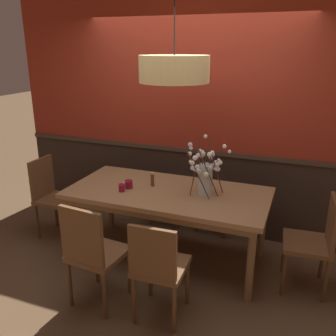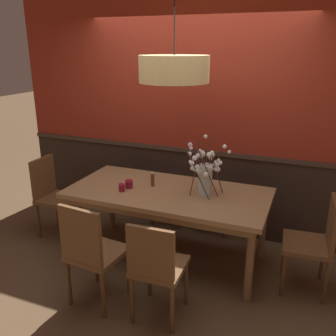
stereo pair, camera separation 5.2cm
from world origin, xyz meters
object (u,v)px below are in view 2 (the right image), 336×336
object	(u,v)px
condiment_bottle	(153,179)
dining_table	(168,198)
chair_head_east_end	(316,240)
chair_near_side_left	(91,250)
chair_far_side_left	(171,183)
chair_far_side_right	(219,188)
chair_head_west_end	(53,193)
pendant_lamp	(174,69)
chair_near_side_right	(156,265)
candle_holder_nearer_edge	(122,187)
vase_with_blossoms	(205,175)
candle_holder_nearer_center	(129,184)

from	to	relation	value
condiment_bottle	dining_table	bearing A→B (deg)	-18.39
condiment_bottle	chair_head_east_end	bearing A→B (deg)	-2.17
chair_near_side_left	condiment_bottle	size ratio (longest dim) A/B	6.48
chair_far_side_left	chair_far_side_right	bearing A→B (deg)	2.60
dining_table	chair_head_west_end	size ratio (longest dim) A/B	2.15
dining_table	chair_far_side_left	size ratio (longest dim) A/B	2.29
chair_head_east_end	pendant_lamp	size ratio (longest dim) A/B	0.98
chair_head_east_end	chair_near_side_left	bearing A→B (deg)	-151.93
chair_near_side_right	candle_holder_nearer_edge	xyz separation A→B (m)	(-0.70, 0.71, 0.31)
chair_near_side_right	condiment_bottle	world-z (taller)	condiment_bottle
chair_head_west_end	chair_far_side_left	size ratio (longest dim) A/B	1.07
dining_table	chair_far_side_left	xyz separation A→B (m)	(-0.32, 0.88, -0.19)
chair_far_side_right	pendant_lamp	world-z (taller)	pendant_lamp
chair_far_side_right	condiment_bottle	distance (m)	1.03
dining_table	condiment_bottle	size ratio (longest dim) A/B	13.58
chair_head_west_end	vase_with_blossoms	world-z (taller)	vase_with_blossoms
chair_head_east_end	chair_near_side_right	world-z (taller)	chair_head_east_end
chair_near_side_right	pendant_lamp	bearing A→B (deg)	102.33
chair_head_west_end	chair_near_side_right	distance (m)	1.96
chair_far_side_right	chair_near_side_right	distance (m)	1.80
pendant_lamp	chair_far_side_left	bearing A→B (deg)	113.25
chair_head_east_end	vase_with_blossoms	world-z (taller)	vase_with_blossoms
chair_far_side_left	candle_holder_nearer_edge	size ratio (longest dim) A/B	11.23
chair_head_west_end	candle_holder_nearer_edge	world-z (taller)	chair_head_west_end
chair_head_west_end	chair_far_side_left	bearing A→B (deg)	37.00
chair_near_side_right	vase_with_blossoms	distance (m)	1.07
chair_near_side_left	condiment_bottle	distance (m)	1.06
chair_near_side_left	vase_with_blossoms	world-z (taller)	vase_with_blossoms
chair_head_west_end	chair_far_side_left	world-z (taller)	chair_head_west_end
condiment_bottle	vase_with_blossoms	bearing A→B (deg)	-1.67
chair_near_side_right	condiment_bottle	bearing A→B (deg)	115.73
condiment_bottle	pendant_lamp	size ratio (longest dim) A/B	0.16
chair_near_side_right	pendant_lamp	size ratio (longest dim) A/B	0.96
chair_far_side_left	condiment_bottle	world-z (taller)	condiment_bottle
chair_near_side_right	chair_far_side_left	distance (m)	1.87
dining_table	chair_far_side_right	distance (m)	0.97
chair_head_east_end	candle_holder_nearer_center	size ratio (longest dim) A/B	10.77
chair_head_west_end	chair_near_side_right	bearing A→B (deg)	-27.35
chair_near_side_left	chair_far_side_left	bearing A→B (deg)	89.86
dining_table	chair_near_side_left	world-z (taller)	chair_near_side_left
dining_table	chair_head_east_end	xyz separation A→B (m)	(1.44, 0.01, -0.18)
chair_far_side_right	chair_near_side_right	xyz separation A→B (m)	(-0.05, -1.80, -0.01)
chair_near_side_left	chair_far_side_left	xyz separation A→B (m)	(0.00, 1.81, -0.03)
chair_far_side_left	candle_holder_nearer_edge	bearing A→B (deg)	-96.08
vase_with_blossoms	candle_holder_nearer_center	distance (m)	0.80
chair_far_side_left	candle_holder_nearer_center	bearing A→B (deg)	-95.15
pendant_lamp	chair_head_east_end	bearing A→B (deg)	2.03
chair_head_east_end	chair_far_side_left	distance (m)	1.96
chair_near_side_right	chair_far_side_left	world-z (taller)	chair_near_side_right
chair_near_side_right	vase_with_blossoms	bearing A→B (deg)	83.57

